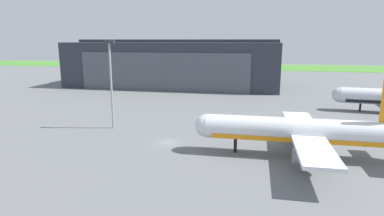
# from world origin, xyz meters

# --- Properties ---
(ground_plane) EXTENTS (440.00, 440.00, 0.00)m
(ground_plane) POSITION_xyz_m (0.00, 0.00, 0.00)
(ground_plane) COLOR slate
(grass_field_strip) EXTENTS (440.00, 56.00, 0.08)m
(grass_field_strip) POSITION_xyz_m (0.00, 182.90, 0.04)
(grass_field_strip) COLOR #478731
(grass_field_strip) RESTS_ON ground_plane
(maintenance_hangar) EXTENTS (86.57, 40.81, 19.47)m
(maintenance_hangar) POSITION_xyz_m (-19.27, 79.97, 9.28)
(maintenance_hangar) COLOR #2D333D
(maintenance_hangar) RESTS_ON ground_plane
(airliner_near_right) EXTENTS (35.72, 30.87, 13.68)m
(airliner_near_right) POSITION_xyz_m (23.83, -2.77, 4.37)
(airliner_near_right) COLOR silver
(airliner_near_right) RESTS_ON ground_plane
(apron_light_mast) EXTENTS (2.40, 0.50, 19.33)m
(apron_light_mast) POSITION_xyz_m (-14.72, 7.37, 11.31)
(apron_light_mast) COLOR #99999E
(apron_light_mast) RESTS_ON ground_plane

